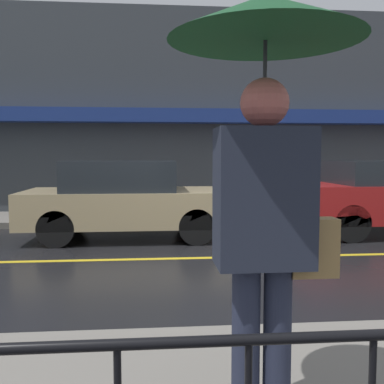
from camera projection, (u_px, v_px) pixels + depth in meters
ground_plane at (210, 258)px, 6.94m from camera, size 80.00×80.00×0.00m
sidewalk_far at (188, 217)px, 11.02m from camera, size 28.00×2.02×0.14m
lane_marking at (210, 258)px, 6.94m from camera, size 25.20×0.12×0.01m
building_storefront at (184, 113)px, 11.93m from camera, size 28.00×0.85×5.46m
pedestrian at (266, 111)px, 2.22m from camera, size 0.97×0.97×2.22m
car_tan at (127, 199)px, 8.61m from camera, size 3.93×1.84×1.48m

